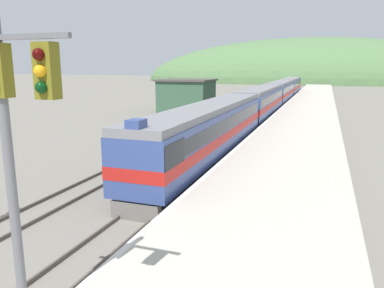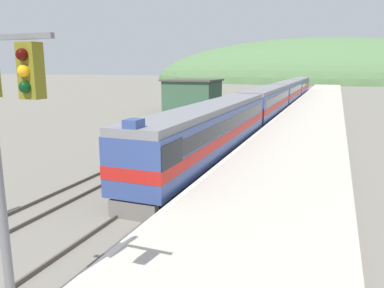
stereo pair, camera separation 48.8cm
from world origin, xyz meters
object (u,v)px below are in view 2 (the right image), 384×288
(express_train_lead_car, at_px, (210,131))
(carriage_fourth, at_px, (299,86))
(carriage_second, at_px, (267,103))
(carriage_third, at_px, (288,92))

(express_train_lead_car, relative_size, carriage_fourth, 1.13)
(carriage_second, bearing_deg, carriage_fourth, 90.00)
(carriage_second, distance_m, carriage_third, 20.10)
(carriage_fourth, bearing_deg, carriage_third, -90.00)
(carriage_second, bearing_deg, carriage_third, 90.00)
(express_train_lead_car, bearing_deg, carriage_third, 90.00)
(express_train_lead_car, distance_m, carriage_third, 41.65)
(express_train_lead_car, bearing_deg, carriage_second, 90.00)
(carriage_second, xyz_separation_m, carriage_fourth, (0.00, 40.20, 0.00))
(carriage_third, bearing_deg, carriage_fourth, 90.00)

